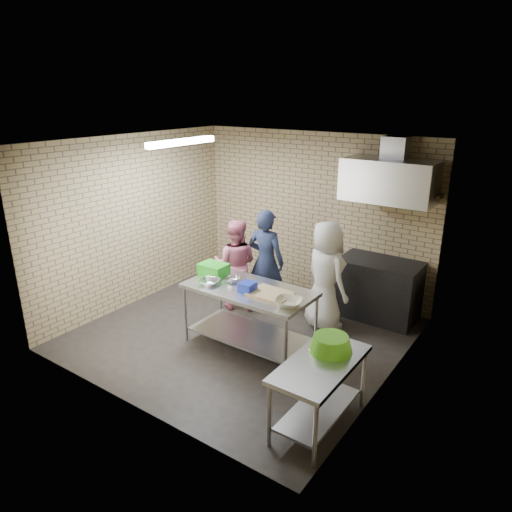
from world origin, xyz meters
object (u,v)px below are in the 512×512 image
Objects in this scene: side_counter at (319,394)px; blue_tub at (247,287)px; prep_table at (249,317)px; man_navy at (266,261)px; woman_pink at (235,264)px; green_crate at (214,269)px; stove at (378,289)px; bottle_red at (397,184)px; woman_white at (326,276)px; green_basin at (331,343)px; bottle_green at (425,188)px.

blue_tub reaches higher than side_counter.
man_navy is at bearing 112.65° from prep_table.
woman_pink is (-0.90, 0.89, 0.29)m from prep_table.
stove is at bearing 44.45° from green_crate.
woman_pink reaches higher than stove.
stove is 2.22m from woman_pink.
blue_tub is at bearing -116.04° from bottle_red.
woman_pink is at bearing 35.08° from woman_white.
stove is at bearing 99.76° from green_basin.
blue_tub is at bearing 107.58° from woman_pink.
prep_table is at bearing 157.02° from green_basin.
bottle_red reaches higher than side_counter.
bottle_red reaches higher than stove.
bottle_red is (-0.38, 2.74, 1.19)m from green_basin.
bottle_green is 0.09× the size of woman_white.
bottle_green reaches higher than stove.
side_counter is 1.76m from blue_tub.
green_basin is 0.28× the size of man_navy.
stove is 6.67× the size of bottle_red.
blue_tub is 1.06× the size of bottle_red.
woman_pink is at bearing -153.87° from stove.
stove is at bearing -157.87° from man_navy.
woman_pink is 1.49m from woman_white.
blue_tub is at bearing -123.83° from bottle_green.
green_basin is 0.32× the size of woman_pink.
side_counter is 1.00× the size of stove.
green_basin reaches higher than stove.
prep_table is 11.45× the size of bottle_green.
side_counter is at bearing -24.37° from green_crate.
green_basin is at bearing -18.97° from green_crate.
man_navy is (-1.97, -1.04, -1.20)m from bottle_green.
woman_white is at bearing -133.63° from bottle_green.
prep_table is 2.15m from stove.
woman_white is at bearing 176.35° from man_navy.
bottle_green is (0.40, 0.00, -0.01)m from bottle_red.
prep_table is 2.87m from bottle_red.
woman_pink reaches higher than side_counter.
green_crate is at bearing -138.32° from bottle_green.
green_crate is at bearing 163.65° from blue_tub.
man_navy is 1.13× the size of woman_pink.
prep_table is 1.77m from side_counter.
blue_tub is at bearing -63.43° from prep_table.
stove is at bearing -101.77° from bottle_red.
stove is at bearing -96.48° from woman_white.
prep_table is 1.29m from woman_white.
side_counter is 3.03m from woman_pink.
stove is 1.65m from bottle_green.
blue_tub reaches higher than prep_table.
bottle_green reaches higher than blue_tub.
green_crate reaches higher than green_basin.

